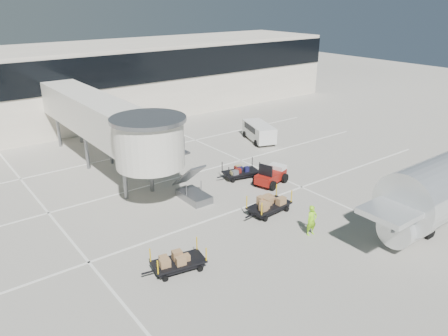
{
  "coord_description": "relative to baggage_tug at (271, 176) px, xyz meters",
  "views": [
    {
      "loc": [
        -16.07,
        -17.79,
        13.04
      ],
      "look_at": [
        0.74,
        4.44,
        2.0
      ],
      "focal_mm": 35.0,
      "sensor_mm": 36.0,
      "label": 1
    }
  ],
  "objects": [
    {
      "name": "lane_markings",
      "position": [
        -5.34,
        5.5,
        -0.62
      ],
      "size": [
        40.0,
        30.0,
        0.02
      ],
      "color": "white",
      "rests_on": "ground"
    },
    {
      "name": "suitcase_cart",
      "position": [
        -1.09,
        2.23,
        -0.19
      ],
      "size": [
        3.39,
        1.91,
        1.3
      ],
      "rotation": [
        0.0,
        0.0,
        -0.23
      ],
      "color": "black",
      "rests_on": "ground"
    },
    {
      "name": "box_cart_near",
      "position": [
        -3.42,
        -3.35,
        -0.07
      ],
      "size": [
        3.61,
        1.67,
        1.4
      ],
      "rotation": [
        0.0,
        0.0,
        0.08
      ],
      "color": "black",
      "rests_on": "ground"
    },
    {
      "name": "terminal",
      "position": [
        -5.02,
        26.1,
        3.47
      ],
      "size": [
        64.0,
        12.11,
        15.2
      ],
      "color": "silver",
      "rests_on": "ground"
    },
    {
      "name": "ground_worker",
      "position": [
        -3.21,
        -6.87,
        0.29
      ],
      "size": [
        0.73,
        0.54,
        1.85
      ],
      "primitive_type": "imported",
      "rotation": [
        0.0,
        0.0,
        -0.15
      ],
      "color": "#84D916",
      "rests_on": "ground"
    },
    {
      "name": "minivan",
      "position": [
        6.11,
        8.39,
        0.37
      ],
      "size": [
        3.12,
        4.75,
        1.67
      ],
      "rotation": [
        0.0,
        0.0,
        -0.33
      ],
      "color": "silver",
      "rests_on": "ground"
    },
    {
      "name": "ground",
      "position": [
        -4.67,
        -3.84,
        -0.63
      ],
      "size": [
        140.0,
        140.0,
        0.0
      ],
      "primitive_type": "plane",
      "color": "#BCB5A8",
      "rests_on": "ground"
    },
    {
      "name": "baggage_tug",
      "position": [
        0.0,
        0.0,
        0.0
      ],
      "size": [
        2.9,
        2.3,
        1.74
      ],
      "rotation": [
        0.0,
        0.0,
        0.28
      ],
      "color": "maroon",
      "rests_on": "ground"
    },
    {
      "name": "jet_bridge",
      "position": [
        -8.64,
        8.43,
        3.65
      ],
      "size": [
        5.7,
        20.4,
        6.03
      ],
      "color": "silver",
      "rests_on": "ground"
    },
    {
      "name": "box_cart_far",
      "position": [
        -11.19,
        -5.26,
        -0.15
      ],
      "size": [
        3.35,
        1.79,
        1.28
      ],
      "rotation": [
        0.0,
        0.0,
        -0.18
      ],
      "color": "black",
      "rests_on": "ground"
    }
  ]
}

